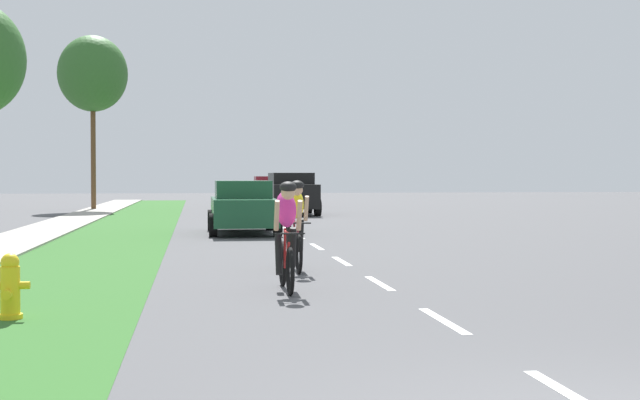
{
  "coord_description": "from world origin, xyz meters",
  "views": [
    {
      "loc": [
        -2.8,
        -4.85,
        1.66
      ],
      "look_at": [
        0.33,
        17.0,
        1.05
      ],
      "focal_mm": 48.89,
      "sensor_mm": 36.0,
      "label": 1
    }
  ],
  "objects_px": {
    "cyclist_lead": "(286,235)",
    "sedan_dark_green": "(243,207)",
    "street_tree_far": "(93,74)",
    "pickup_maroon": "(271,191)",
    "fire_hydrant_yellow": "(10,287)",
    "cyclist_trailing": "(296,224)",
    "suv_black": "(291,193)"
  },
  "relations": [
    {
      "from": "cyclist_trailing",
      "to": "street_tree_far",
      "type": "xyz_separation_m",
      "value": [
        -6.66,
        28.61,
        5.8
      ]
    },
    {
      "from": "pickup_maroon",
      "to": "street_tree_far",
      "type": "height_order",
      "value": "street_tree_far"
    },
    {
      "from": "sedan_dark_green",
      "to": "fire_hydrant_yellow",
      "type": "bearing_deg",
      "value": -103.27
    },
    {
      "from": "cyclist_lead",
      "to": "sedan_dark_green",
      "type": "distance_m",
      "value": 12.73
    },
    {
      "from": "pickup_maroon",
      "to": "street_tree_far",
      "type": "relative_size",
      "value": 0.6
    },
    {
      "from": "sedan_dark_green",
      "to": "cyclist_trailing",
      "type": "bearing_deg",
      "value": -87.89
    },
    {
      "from": "fire_hydrant_yellow",
      "to": "cyclist_trailing",
      "type": "distance_m",
      "value": 6.02
    },
    {
      "from": "cyclist_lead",
      "to": "pickup_maroon",
      "type": "distance_m",
      "value": 35.53
    },
    {
      "from": "cyclist_lead",
      "to": "street_tree_far",
      "type": "bearing_deg",
      "value": 101.29
    },
    {
      "from": "sedan_dark_green",
      "to": "street_tree_far",
      "type": "height_order",
      "value": "street_tree_far"
    },
    {
      "from": "pickup_maroon",
      "to": "cyclist_trailing",
      "type": "bearing_deg",
      "value": -94.13
    },
    {
      "from": "fire_hydrant_yellow",
      "to": "street_tree_far",
      "type": "bearing_deg",
      "value": 94.85
    },
    {
      "from": "fire_hydrant_yellow",
      "to": "cyclist_lead",
      "type": "height_order",
      "value": "cyclist_lead"
    },
    {
      "from": "sedan_dark_green",
      "to": "suv_black",
      "type": "bearing_deg",
      "value": 77.28
    },
    {
      "from": "suv_black",
      "to": "pickup_maroon",
      "type": "distance_m",
      "value": 10.7
    },
    {
      "from": "fire_hydrant_yellow",
      "to": "cyclist_trailing",
      "type": "height_order",
      "value": "cyclist_trailing"
    },
    {
      "from": "cyclist_lead",
      "to": "suv_black",
      "type": "distance_m",
      "value": 24.88
    },
    {
      "from": "cyclist_trailing",
      "to": "suv_black",
      "type": "distance_m",
      "value": 22.23
    },
    {
      "from": "fire_hydrant_yellow",
      "to": "sedan_dark_green",
      "type": "bearing_deg",
      "value": 76.73
    },
    {
      "from": "cyclist_trailing",
      "to": "street_tree_far",
      "type": "bearing_deg",
      "value": 103.11
    },
    {
      "from": "cyclist_trailing",
      "to": "suv_black",
      "type": "bearing_deg",
      "value": 83.98
    },
    {
      "from": "street_tree_far",
      "to": "cyclist_trailing",
      "type": "bearing_deg",
      "value": -76.89
    },
    {
      "from": "sedan_dark_green",
      "to": "suv_black",
      "type": "relative_size",
      "value": 0.91
    },
    {
      "from": "fire_hydrant_yellow",
      "to": "cyclist_trailing",
      "type": "xyz_separation_m",
      "value": [
        3.85,
        4.61,
        0.44
      ]
    },
    {
      "from": "fire_hydrant_yellow",
      "to": "suv_black",
      "type": "height_order",
      "value": "suv_black"
    },
    {
      "from": "cyclist_lead",
      "to": "sedan_dark_green",
      "type": "height_order",
      "value": "cyclist_lead"
    },
    {
      "from": "fire_hydrant_yellow",
      "to": "street_tree_far",
      "type": "xyz_separation_m",
      "value": [
        -2.82,
        33.22,
        6.24
      ]
    },
    {
      "from": "sedan_dark_green",
      "to": "suv_black",
      "type": "height_order",
      "value": "suv_black"
    },
    {
      "from": "suv_black",
      "to": "cyclist_lead",
      "type": "bearing_deg",
      "value": -96.38
    },
    {
      "from": "cyclist_lead",
      "to": "cyclist_trailing",
      "type": "bearing_deg",
      "value": 80.63
    },
    {
      "from": "suv_black",
      "to": "street_tree_far",
      "type": "distance_m",
      "value": 12.46
    },
    {
      "from": "cyclist_trailing",
      "to": "fire_hydrant_yellow",
      "type": "bearing_deg",
      "value": -129.86
    }
  ]
}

